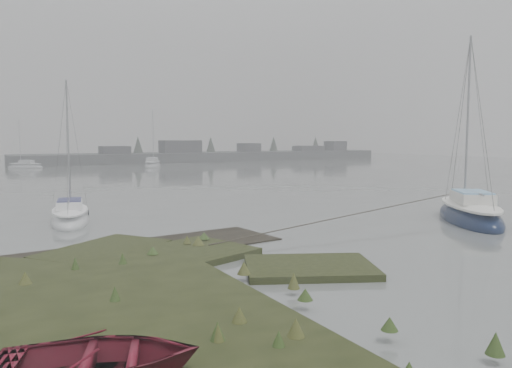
% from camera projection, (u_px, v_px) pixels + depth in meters
% --- Properties ---
extents(ground, '(160.00, 160.00, 0.00)m').
position_uv_depth(ground, '(84.00, 184.00, 40.07)').
color(ground, slate).
rests_on(ground, ground).
extents(far_shoreline, '(60.00, 8.00, 4.15)m').
position_uv_depth(far_shoreline, '(218.00, 155.00, 80.78)').
color(far_shoreline, '#4C4F51').
rests_on(far_shoreline, ground).
extents(sailboat_main, '(5.34, 6.30, 8.86)m').
position_uv_depth(sailboat_main, '(470.00, 215.00, 21.99)').
color(sailboat_main, '#0B1735').
rests_on(sailboat_main, ground).
extents(sailboat_white, '(2.43, 4.96, 6.71)m').
position_uv_depth(sailboat_white, '(70.00, 218.00, 21.70)').
color(sailboat_white, silver).
rests_on(sailboat_white, ground).
extents(sailboat_far_b, '(4.23, 5.75, 7.82)m').
position_uv_depth(sailboat_far_b, '(153.00, 165.00, 63.43)').
color(sailboat_far_b, '#B6BBC1').
rests_on(sailboat_far_b, ground).
extents(sailboat_far_c, '(4.50, 3.94, 6.40)m').
position_uv_depth(sailboat_far_c, '(25.00, 166.00, 60.84)').
color(sailboat_far_c, '#B0B4BA').
rests_on(sailboat_far_c, ground).
extents(dinghy, '(3.41, 2.92, 0.60)m').
position_uv_depth(dinghy, '(99.00, 358.00, 7.16)').
color(dinghy, '#5E0D1B').
rests_on(dinghy, marsh_bank).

